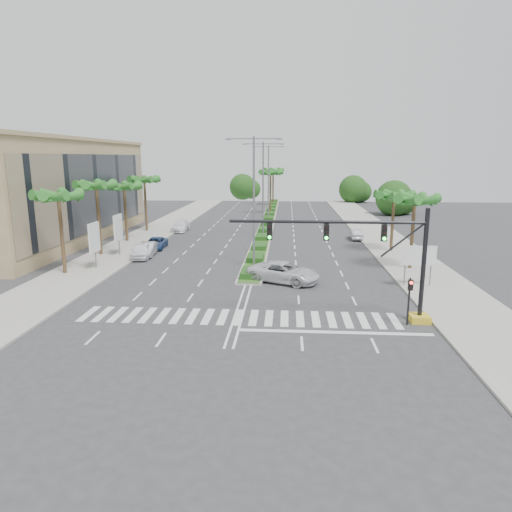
{
  "coord_description": "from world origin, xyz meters",
  "views": [
    {
      "loc": [
        3.07,
        -27.92,
        10.18
      ],
      "look_at": [
        0.81,
        5.05,
        3.0
      ],
      "focal_mm": 32.0,
      "sensor_mm": 36.0,
      "label": 1
    }
  ],
  "objects_px": {
    "car_right": "(356,234)",
    "car_parked_b": "(148,249)",
    "car_parked_d": "(181,226)",
    "car_parked_c": "(155,243)",
    "car_parked_a": "(142,251)",
    "car_crossing": "(284,272)"
  },
  "relations": [
    {
      "from": "car_right",
      "to": "car_parked_b",
      "type": "bearing_deg",
      "value": 26.3
    },
    {
      "from": "car_parked_d",
      "to": "car_parked_c",
      "type": "bearing_deg",
      "value": -90.41
    },
    {
      "from": "car_parked_a",
      "to": "car_parked_c",
      "type": "bearing_deg",
      "value": 84.45
    },
    {
      "from": "car_parked_a",
      "to": "car_crossing",
      "type": "height_order",
      "value": "car_crossing"
    },
    {
      "from": "car_crossing",
      "to": "car_parked_b",
      "type": "bearing_deg",
      "value": 81.1
    },
    {
      "from": "car_crossing",
      "to": "car_parked_c",
      "type": "bearing_deg",
      "value": 72.44
    },
    {
      "from": "car_parked_b",
      "to": "car_crossing",
      "type": "distance_m",
      "value": 17.24
    },
    {
      "from": "car_parked_a",
      "to": "car_crossing",
      "type": "bearing_deg",
      "value": -34.95
    },
    {
      "from": "car_parked_b",
      "to": "car_crossing",
      "type": "height_order",
      "value": "car_crossing"
    },
    {
      "from": "car_parked_c",
      "to": "car_crossing",
      "type": "relative_size",
      "value": 0.76
    },
    {
      "from": "car_crossing",
      "to": "car_right",
      "type": "distance_m",
      "value": 22.62
    },
    {
      "from": "car_parked_b",
      "to": "car_parked_d",
      "type": "relative_size",
      "value": 0.87
    },
    {
      "from": "car_parked_b",
      "to": "car_right",
      "type": "xyz_separation_m",
      "value": [
        23.35,
        11.34,
        -0.06
      ]
    },
    {
      "from": "car_parked_d",
      "to": "car_right",
      "type": "height_order",
      "value": "car_parked_d"
    },
    {
      "from": "car_parked_a",
      "to": "car_parked_b",
      "type": "bearing_deg",
      "value": 72.4
    },
    {
      "from": "car_parked_b",
      "to": "car_crossing",
      "type": "xyz_separation_m",
      "value": [
        14.42,
        -9.44,
        0.13
      ]
    },
    {
      "from": "car_parked_a",
      "to": "car_parked_b",
      "type": "relative_size",
      "value": 1.07
    },
    {
      "from": "car_right",
      "to": "car_parked_a",
      "type": "bearing_deg",
      "value": 28.33
    },
    {
      "from": "car_parked_d",
      "to": "car_parked_a",
      "type": "bearing_deg",
      "value": -90.41
    },
    {
      "from": "car_parked_b",
      "to": "car_parked_d",
      "type": "height_order",
      "value": "car_parked_d"
    },
    {
      "from": "car_parked_d",
      "to": "car_crossing",
      "type": "relative_size",
      "value": 0.82
    },
    {
      "from": "car_parked_b",
      "to": "car_parked_c",
      "type": "xyz_separation_m",
      "value": [
        -0.25,
        3.71,
        -0.06
      ]
    }
  ]
}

